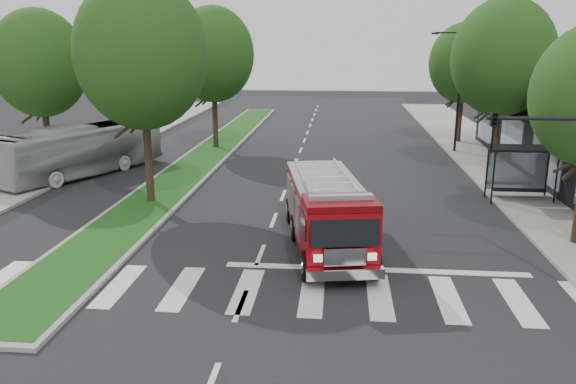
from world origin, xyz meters
name	(u,v)px	position (x,y,z in m)	size (l,w,h in m)	color
ground	(260,255)	(0.00, 0.00, 0.00)	(140.00, 140.00, 0.00)	black
sidewalk_right	(532,190)	(12.50, 10.00, 0.07)	(5.00, 80.00, 0.15)	gray
sidewalk_left	(25,178)	(-14.50, 10.00, 0.07)	(5.00, 80.00, 0.15)	gray
median	(210,153)	(-6.00, 18.00, 0.08)	(3.00, 50.00, 0.15)	gray
bus_shelter	(521,159)	(11.20, 8.15, 2.04)	(3.20, 1.60, 2.61)	black
tree_right_mid	(503,58)	(11.50, 14.00, 6.49)	(5.60, 5.60, 9.72)	black
tree_right_far	(464,63)	(11.50, 24.00, 5.84)	(5.00, 5.00, 8.73)	black
tree_median_near	(142,54)	(-6.00, 6.00, 6.81)	(5.80, 5.80, 10.16)	black
tree_median_far	(213,55)	(-6.00, 20.00, 6.49)	(5.60, 5.60, 9.72)	black
tree_left_mid	(40,63)	(-14.00, 12.00, 6.16)	(5.20, 5.20, 9.16)	black
streetlight_right_far	(457,86)	(10.35, 20.00, 4.48)	(2.11, 0.20, 8.00)	black
fire_engine	(327,212)	(2.30, 1.08, 1.31)	(3.68, 8.19, 2.74)	#620509
city_bus	(82,150)	(-11.70, 11.30, 1.45)	(2.43, 10.38, 2.89)	#ABACB0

